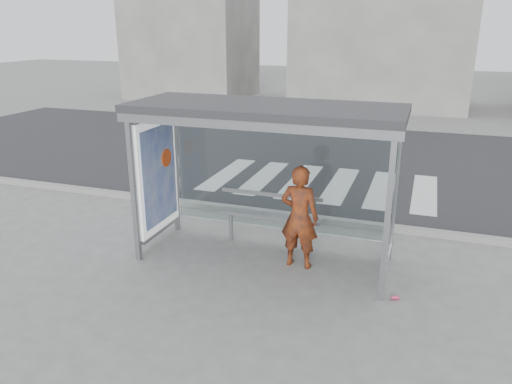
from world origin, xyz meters
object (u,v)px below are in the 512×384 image
bus_shelter (244,142)px  bench (269,216)px  person (299,217)px  soda_can (395,298)px

bus_shelter → bench: bus_shelter is taller
person → bench: person is taller
bus_shelter → bench: (0.28, 0.50, -1.41)m
person → soda_can: bearing=163.2°
bench → soda_can: 2.64m
bus_shelter → person: bus_shelter is taller
soda_can → bench: bearing=152.4°
person → soda_can: person is taller
person → bench: 0.96m
bench → soda_can: bearing=-27.6°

